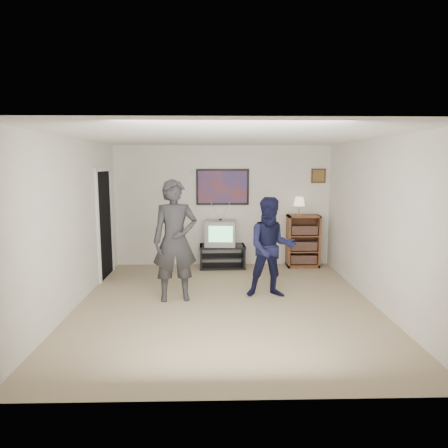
{
  "coord_description": "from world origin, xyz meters",
  "views": [
    {
      "loc": [
        -0.17,
        -5.83,
        2.11
      ],
      "look_at": [
        -0.02,
        0.61,
        1.15
      ],
      "focal_mm": 32.0,
      "sensor_mm": 36.0,
      "label": 1
    }
  ],
  "objects_px": {
    "bookshelf": "(303,241)",
    "person_short": "(271,248)",
    "person_tall": "(175,241)",
    "crt_television": "(220,233)",
    "media_stand": "(222,256)"
  },
  "relations": [
    {
      "from": "person_tall",
      "to": "person_short",
      "type": "distance_m",
      "value": 1.52
    },
    {
      "from": "bookshelf",
      "to": "media_stand",
      "type": "bearing_deg",
      "value": -178.29
    },
    {
      "from": "bookshelf",
      "to": "person_short",
      "type": "relative_size",
      "value": 0.67
    },
    {
      "from": "bookshelf",
      "to": "person_tall",
      "type": "distance_m",
      "value": 3.21
    },
    {
      "from": "media_stand",
      "to": "crt_television",
      "type": "bearing_deg",
      "value": 178.3
    },
    {
      "from": "bookshelf",
      "to": "person_short",
      "type": "distance_m",
      "value": 2.14
    },
    {
      "from": "media_stand",
      "to": "person_short",
      "type": "bearing_deg",
      "value": -69.94
    },
    {
      "from": "media_stand",
      "to": "bookshelf",
      "type": "height_order",
      "value": "bookshelf"
    },
    {
      "from": "person_tall",
      "to": "person_short",
      "type": "relative_size",
      "value": 1.18
    },
    {
      "from": "bookshelf",
      "to": "person_short",
      "type": "height_order",
      "value": "person_short"
    },
    {
      "from": "crt_television",
      "to": "person_tall",
      "type": "height_order",
      "value": "person_tall"
    },
    {
      "from": "crt_television",
      "to": "bookshelf",
      "type": "xyz_separation_m",
      "value": [
        1.72,
        0.05,
        -0.18
      ]
    },
    {
      "from": "bookshelf",
      "to": "person_tall",
      "type": "height_order",
      "value": "person_tall"
    },
    {
      "from": "person_short",
      "to": "crt_television",
      "type": "bearing_deg",
      "value": 112.67
    },
    {
      "from": "bookshelf",
      "to": "person_short",
      "type": "xyz_separation_m",
      "value": [
        -0.94,
        -1.91,
        0.26
      ]
    }
  ]
}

